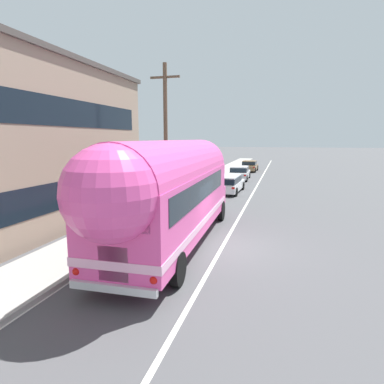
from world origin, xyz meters
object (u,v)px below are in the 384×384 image
at_px(utility_pole, 166,134).
at_px(car_third, 249,166).
at_px(painted_bus, 170,190).
at_px(car_lead, 228,183).
at_px(car_second, 240,172).

relative_size(utility_pole, car_third, 1.93).
height_order(painted_bus, car_lead, painted_bus).
height_order(utility_pole, car_third, utility_pole).
bearing_deg(utility_pole, car_second, 80.24).
xyz_separation_m(utility_pole, car_lead, (2.79, 6.36, -3.64)).
xyz_separation_m(utility_pole, car_third, (2.69, 23.70, -3.69)).
relative_size(utility_pole, painted_bus, 0.69).
bearing_deg(painted_bus, car_second, 90.61).
bearing_deg(car_second, car_third, 89.12).
xyz_separation_m(utility_pole, car_second, (2.55, 14.85, -3.68)).
distance_m(car_lead, car_second, 8.49).
height_order(car_lead, car_second, same).
bearing_deg(car_lead, utility_pole, -113.66).
bearing_deg(car_third, car_second, -90.88).
xyz_separation_m(utility_pole, painted_bus, (2.79, -7.18, -2.12)).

